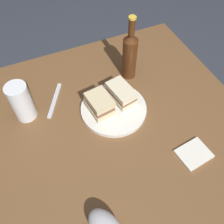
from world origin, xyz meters
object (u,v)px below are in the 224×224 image
Objects in this scene: plate at (114,109)px; napkin at (194,154)px; pint_glass at (22,104)px; fork at (55,100)px; cider_bottle at (130,55)px; sandwich_half_left at (121,94)px; sandwich_half_right at (100,104)px.

napkin is (-0.18, 0.29, -0.00)m from plate.
pint_glass is 0.14m from fork.
pint_glass reaches higher than fork.
sandwich_half_left is at bearing 52.97° from cider_bottle.
cider_bottle is (-0.09, -0.12, 0.07)m from sandwich_half_left.
fork is at bearing -24.19° from sandwich_half_left.
sandwich_half_right is at bearing 10.79° from sandwich_half_left.
pint_glass is at bearing -21.20° from sandwich_half_right.
sandwich_half_right is (0.10, 0.02, 0.01)m from sandwich_half_left.
plate is 1.94× the size of sandwich_half_left.
napkin is at bearing 127.51° from sandwich_half_right.
sandwich_half_right is at bearing 36.67° from cider_bottle.
plate is at bearing 160.43° from pint_glass.
sandwich_half_left is 0.47× the size of cider_bottle.
plate is 0.07m from sandwich_half_right.
napkin is at bearing -109.08° from fork.
sandwich_half_left is 0.27m from fork.
sandwich_half_left is at bearing -84.63° from fork.
sandwich_half_right is 0.29m from pint_glass.
fork is (0.34, 0.01, -0.11)m from cider_bottle.
napkin is (-0.23, 0.30, -0.05)m from sandwich_half_right.
sandwich_half_left reaches higher than napkin.
sandwich_half_right is (0.05, -0.01, 0.04)m from plate.
fork is at bearing -41.20° from sandwich_half_right.
plate is at bearing 47.76° from cider_bottle.
sandwich_half_right is 0.71× the size of pint_glass.
sandwich_half_left is at bearing -67.50° from napkin.
plate is 1.44× the size of fork.
plate is 0.24m from fork.
pint_glass is at bearing 132.20° from fork.
cider_bottle is at bearing -127.03° from sandwich_half_left.
napkin reaches higher than fork.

